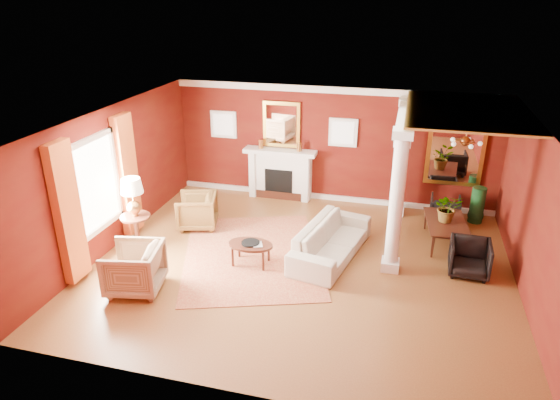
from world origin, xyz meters
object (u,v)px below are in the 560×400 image
(dining_table, at_px, (447,226))
(side_table, at_px, (133,201))
(sofa, at_px, (331,235))
(coffee_table, at_px, (251,246))
(armchair_stripe, at_px, (134,266))
(armchair_leopard, at_px, (197,209))

(dining_table, bearing_deg, side_table, 100.34)
(sofa, distance_m, coffee_table, 1.64)
(sofa, distance_m, side_table, 4.09)
(side_table, distance_m, dining_table, 6.57)
(sofa, bearing_deg, dining_table, -51.40)
(side_table, relative_size, dining_table, 1.05)
(armchair_stripe, height_order, dining_table, armchair_stripe)
(sofa, xyz_separation_m, armchair_stripe, (-3.21, -2.12, 0.01))
(sofa, distance_m, armchair_leopard, 3.22)
(armchair_stripe, relative_size, side_table, 0.62)
(sofa, relative_size, dining_table, 1.65)
(armchair_stripe, xyz_separation_m, dining_table, (5.50, 3.28, -0.07))
(armchair_leopard, height_order, dining_table, armchair_leopard)
(coffee_table, bearing_deg, dining_table, 26.45)
(coffee_table, height_order, side_table, side_table)
(sofa, height_order, armchair_stripe, armchair_stripe)
(coffee_table, xyz_separation_m, side_table, (-2.52, 0.08, 0.63))
(coffee_table, height_order, dining_table, dining_table)
(armchair_leopard, relative_size, side_table, 0.56)
(sofa, height_order, armchair_leopard, sofa)
(armchair_stripe, bearing_deg, armchair_leopard, 167.75)
(sofa, height_order, dining_table, sofa)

